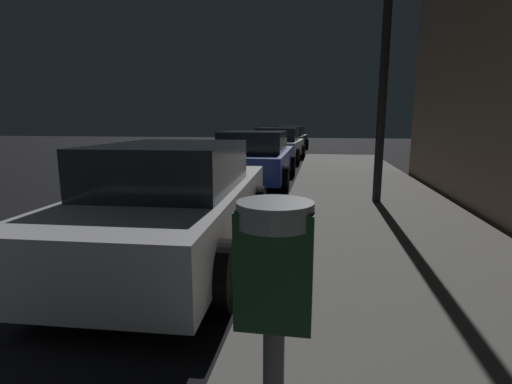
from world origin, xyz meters
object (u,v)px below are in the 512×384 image
Objects in this scene: street_lamp at (387,17)px; car_blue at (255,157)px; car_silver at (278,145)px; car_black at (290,139)px; parking_meter at (274,326)px; car_white at (176,201)px.

car_blue is at bearing 136.04° from street_lamp.
car_black is (-0.00, 6.29, 0.00)m from car_silver.
car_silver is 0.99× the size of car_black.
parking_meter reaches higher than car_blue.
car_white is 1.11× the size of car_black.
car_black is (-0.00, 12.21, -0.00)m from car_blue.
parking_meter is 0.30× the size of car_blue.
parking_meter is 9.64m from car_blue.
car_black is at bearing 94.41° from parking_meter.
car_white and car_black have the same top height.
street_lamp reaches higher than parking_meter.
parking_meter is 3.96m from car_white.
car_silver is at bearing 96.19° from parking_meter.
street_lamp is at bearing -71.59° from car_silver.
car_black is 15.55m from street_lamp.
street_lamp is (2.90, 3.13, 2.85)m from car_white.
car_blue is 5.92m from car_silver.
parking_meter is 21.76m from car_black.
parking_meter reaches higher than car_silver.
parking_meter is at bearing -80.01° from car_blue.
car_blue is at bearing -89.99° from car_black.
car_blue is at bearing 99.99° from parking_meter.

